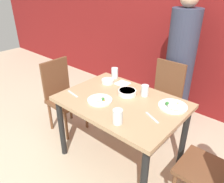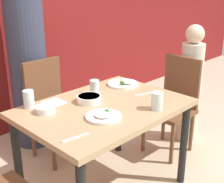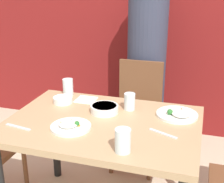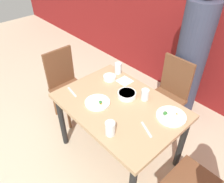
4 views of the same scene
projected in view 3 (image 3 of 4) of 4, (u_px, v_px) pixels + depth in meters
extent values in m
cube|color=maroon|center=(151.00, 2.00, 3.07)|extent=(10.00, 0.06, 2.70)
cube|color=tan|center=(103.00, 124.00, 1.94)|extent=(1.19, 0.84, 0.04)
cylinder|color=black|center=(55.00, 138.00, 2.54)|extent=(0.06, 0.06, 0.70)
cylinder|color=black|center=(190.00, 159.00, 2.24)|extent=(0.06, 0.06, 0.70)
cube|color=brown|center=(135.00, 123.00, 2.65)|extent=(0.40, 0.40, 0.04)
cube|color=brown|center=(141.00, 87.00, 2.72)|extent=(0.38, 0.03, 0.48)
cylinder|color=brown|center=(111.00, 152.00, 2.62)|extent=(0.04, 0.04, 0.40)
cylinder|color=brown|center=(150.00, 159.00, 2.53)|extent=(0.04, 0.04, 0.40)
cylinder|color=brown|center=(121.00, 135.00, 2.92)|extent=(0.04, 0.04, 0.40)
cylinder|color=brown|center=(156.00, 140.00, 2.83)|extent=(0.04, 0.04, 0.40)
cylinder|color=brown|center=(25.00, 165.00, 2.44)|extent=(0.04, 0.04, 0.40)
cylinder|color=#33384C|center=(146.00, 72.00, 2.91)|extent=(0.36, 0.36, 1.50)
cylinder|color=white|center=(104.00, 109.00, 2.05)|extent=(0.18, 0.18, 0.05)
cylinder|color=#BC5123|center=(104.00, 106.00, 2.04)|extent=(0.16, 0.16, 0.01)
cylinder|color=white|center=(71.00, 127.00, 1.84)|extent=(0.24, 0.24, 0.02)
ellipsoid|color=white|center=(68.00, 124.00, 1.83)|extent=(0.11, 0.11, 0.02)
cone|color=orange|center=(71.00, 120.00, 1.88)|extent=(0.02, 0.02, 0.02)
cone|color=orange|center=(61.00, 123.00, 1.83)|extent=(0.02, 0.02, 0.03)
cone|color=orange|center=(79.00, 124.00, 1.82)|extent=(0.02, 0.02, 0.02)
sphere|color=#2D702D|center=(77.00, 124.00, 1.82)|extent=(0.03, 0.03, 0.03)
cylinder|color=white|center=(177.00, 115.00, 2.00)|extent=(0.27, 0.27, 0.02)
ellipsoid|color=white|center=(181.00, 114.00, 1.96)|extent=(0.12, 0.12, 0.03)
cone|color=orange|center=(177.00, 115.00, 1.94)|extent=(0.02, 0.02, 0.03)
sphere|color=#2D702D|center=(170.00, 112.00, 1.97)|extent=(0.04, 0.04, 0.04)
cone|color=orange|center=(182.00, 109.00, 2.03)|extent=(0.01, 0.01, 0.03)
cylinder|color=white|center=(63.00, 100.00, 2.21)|extent=(0.14, 0.14, 0.04)
cylinder|color=white|center=(63.00, 97.00, 2.20)|extent=(0.12, 0.12, 0.01)
cylinder|color=silver|center=(68.00, 87.00, 2.34)|extent=(0.08, 0.08, 0.13)
cylinder|color=silver|center=(130.00, 102.00, 2.08)|extent=(0.07, 0.07, 0.11)
cylinder|color=silver|center=(123.00, 141.00, 1.57)|extent=(0.08, 0.08, 0.13)
cube|color=white|center=(86.00, 100.00, 2.26)|extent=(0.14, 0.14, 0.01)
cube|color=silver|center=(18.00, 127.00, 1.85)|extent=(0.18, 0.05, 0.01)
cube|color=silver|center=(163.00, 134.00, 1.77)|extent=(0.17, 0.09, 0.01)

